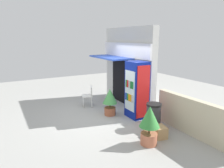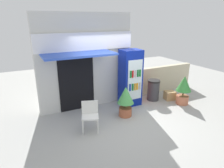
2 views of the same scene
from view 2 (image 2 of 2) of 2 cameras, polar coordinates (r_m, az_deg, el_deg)
name	(u,v)px [view 2 (image 2 of 2)]	position (r m, az deg, el deg)	size (l,w,h in m)	color
ground	(125,119)	(6.21, 3.69, -10.21)	(16.00, 16.00, 0.00)	#A3A39E
storefront_building	(85,61)	(6.64, -7.84, 6.60)	(3.27, 1.24, 3.19)	silver
drink_cooler	(131,78)	(6.92, 5.46, 1.79)	(0.71, 0.64, 1.99)	navy
plastic_chair	(90,114)	(5.48, -6.44, -8.58)	(0.56, 0.53, 0.83)	silver
potted_plant_near_shop	(126,99)	(6.17, 3.99, -4.42)	(0.52, 0.52, 0.99)	#AD5B3D
potted_plant_curbside	(184,88)	(7.48, 20.21, -1.11)	(0.54, 0.54, 1.06)	#BC6B4C
trash_bin	(153,90)	(7.61, 11.98, -1.72)	(0.47, 0.47, 0.79)	#38383D
stone_boundary_wall	(163,78)	(8.69, 14.59, 1.60)	(2.84, 0.21, 1.08)	beige
cardboard_box	(170,95)	(7.87, 16.49, -3.22)	(0.38, 0.33, 0.33)	tan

